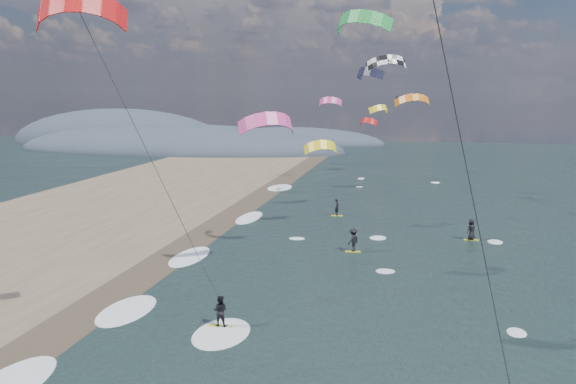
# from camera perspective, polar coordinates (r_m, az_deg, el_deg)

# --- Properties ---
(wet_sand_strip) EXTENTS (3.00, 240.00, 0.00)m
(wet_sand_strip) POSITION_cam_1_polar(r_m,az_deg,el_deg) (31.70, -21.18, -12.53)
(wet_sand_strip) COLOR #382D23
(wet_sand_strip) RESTS_ON ground
(coastal_hills) EXTENTS (80.00, 41.00, 15.00)m
(coastal_hills) POSITION_cam_1_polar(r_m,az_deg,el_deg) (132.53, -10.51, 4.00)
(coastal_hills) COLOR #3D4756
(coastal_hills) RESTS_ON ground
(kitesurfer_near_b) EXTENTS (6.90, 8.49, 15.49)m
(kitesurfer_near_b) POSITION_cam_1_polar(r_m,az_deg,el_deg) (26.75, -13.76, 5.58)
(kitesurfer_near_b) COLOR gold
(kitesurfer_near_b) RESTS_ON ground
(far_kitesurfers) EXTENTS (12.33, 13.80, 1.69)m
(far_kitesurfers) POSITION_cam_1_polar(r_m,az_deg,el_deg) (49.16, 8.82, -3.39)
(far_kitesurfers) COLOR gold
(far_kitesurfers) RESTS_ON ground
(bg_kite_field) EXTENTS (13.70, 74.95, 9.95)m
(bg_kite_field) POSITION_cam_1_polar(r_m,az_deg,el_deg) (65.70, 7.37, 8.84)
(bg_kite_field) COLOR orange
(bg_kite_field) RESTS_ON ground
(shoreline_surf) EXTENTS (2.40, 79.40, 0.11)m
(shoreline_surf) POSITION_cam_1_polar(r_m,az_deg,el_deg) (34.98, -15.27, -10.18)
(shoreline_surf) COLOR white
(shoreline_surf) RESTS_ON ground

